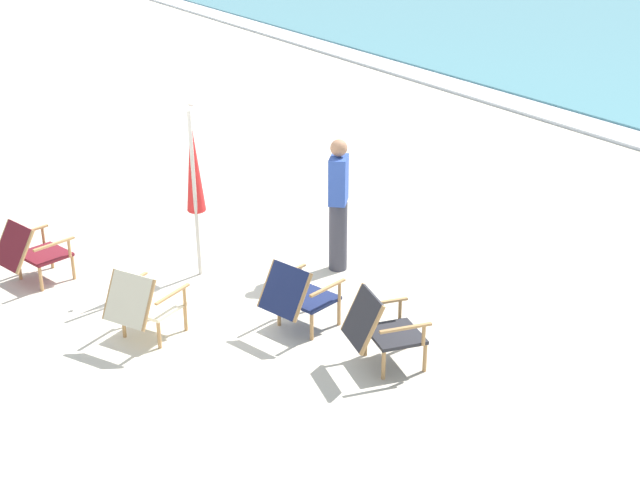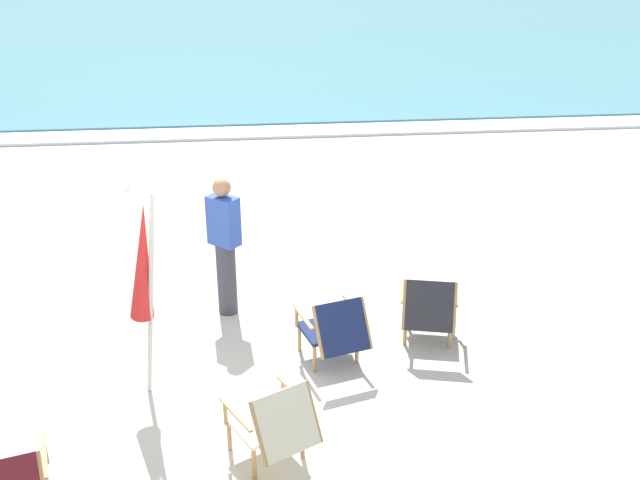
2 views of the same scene
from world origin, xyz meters
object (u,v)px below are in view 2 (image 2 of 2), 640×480
Objects in this scene: umbrella_furled_red at (143,264)px; person_near_chairs at (225,246)px; beach_chair_back_right at (275,423)px; beach_chair_far_center at (429,308)px; beach_chair_back_left at (334,329)px.

umbrella_furled_red reaches higher than person_near_chairs.
beach_chair_back_right is 1.84m from umbrella_furled_red.
beach_chair_far_center is 2.35m from person_near_chairs.
person_near_chairs reaches higher than beach_chair_far_center.
beach_chair_far_center is at bearing 12.34° from umbrella_furled_red.
beach_chair_back_right is at bearing -134.41° from beach_chair_far_center.
beach_chair_back_left is 1.68m from person_near_chairs.
beach_chair_back_left is (0.67, 1.44, -0.00)m from beach_chair_back_right.
beach_chair_far_center is 0.91× the size of beach_chair_back_right.
beach_chair_far_center is at bearing -23.23° from person_near_chairs.
person_near_chairs is at bearing 156.77° from beach_chair_far_center.
beach_chair_back_right is at bearing -81.12° from person_near_chairs.
beach_chair_back_left is at bearing 9.97° from umbrella_furled_red.
beach_chair_back_right is 2.72m from person_near_chairs.
beach_chair_far_center is 1.08m from beach_chair_back_left.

